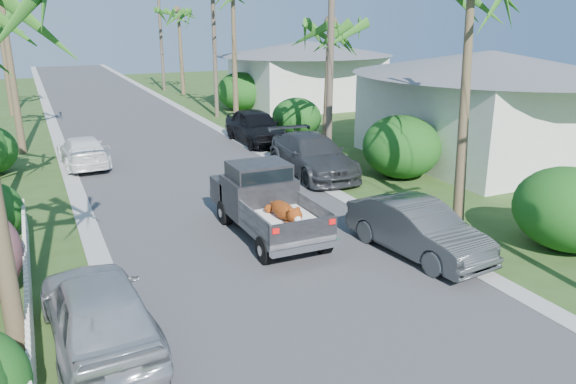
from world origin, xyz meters
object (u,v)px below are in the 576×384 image
parked_car_rf (256,127)px  utility_pole_d (161,37)px  parked_car_rn (418,229)px  utility_pole_b (330,59)px  pickup_truck (263,199)px  parked_car_ln (98,311)px  utility_pole_c (214,44)px  parked_car_rm (312,155)px  house_right_far (305,76)px  palm_r_b (329,23)px  parked_car_lf (83,152)px  house_right_near (485,110)px  palm_r_d (179,10)px

parked_car_rf → utility_pole_d: 23.89m
parked_car_rn → utility_pole_b: 9.66m
pickup_truck → utility_pole_b: 8.15m
parked_car_ln → utility_pole_c: bearing=-115.9°
parked_car_rn → parked_car_rm: size_ratio=0.80×
house_right_far → pickup_truck: bearing=-119.4°
palm_r_b → utility_pole_b: 2.61m
parked_car_rn → parked_car_lf: bearing=110.4°
pickup_truck → house_right_near: (12.51, 4.24, 1.21)m
parked_car_rm → parked_car_lf: bearing=150.4°
parked_car_lf → parked_car_ln: bearing=82.9°
parked_car_lf → palm_r_b: bearing=159.9°
parked_car_rm → utility_pole_d: 30.42m
parked_car_lf → parked_car_rn: bearing=114.9°
house_right_far → house_right_near: bearing=-90.0°
parked_car_rm → parked_car_ln: size_ratio=1.20×
parked_car_ln → palm_r_d: (11.27, 36.71, 5.95)m
parked_car_rn → house_right_near: 12.20m
parked_car_lf → parked_car_rf: bearing=-174.6°
palm_r_b → house_right_near: bearing=-25.1°
house_right_far → palm_r_d: bearing=123.0°
utility_pole_b → utility_pole_d: same height
palm_r_b → house_right_near: size_ratio=0.80×
utility_pole_b → utility_pole_d: size_ratio=1.00×
parked_car_ln → palm_r_b: bearing=-137.3°
parked_car_rn → utility_pole_b: bearing=69.8°
parked_car_rf → palm_r_d: palm_r_d is taller
pickup_truck → house_right_far: bearing=60.6°
parked_car_rn → palm_r_b: 12.21m
parked_car_rm → palm_r_b: 5.88m
palm_r_d → parked_car_rf: bearing=-94.4°
house_right_far → utility_pole_b: 18.71m
parked_car_rf → parked_car_rn: bearing=-94.3°
house_right_near → utility_pole_c: (-7.40, 16.00, 2.38)m
house_right_near → utility_pole_b: utility_pole_b is taller
parked_car_rn → pickup_truck: bearing=125.5°
parked_car_lf → utility_pole_d: utility_pole_d is taller
parked_car_rn → utility_pole_c: size_ratio=0.49×
parked_car_lf → utility_pole_d: size_ratio=0.49×
palm_r_d → utility_pole_d: utility_pole_d is taller
house_right_far → utility_pole_d: size_ratio=1.00×
utility_pole_b → pickup_truck: bearing=-134.3°
parked_car_ln → utility_pole_d: size_ratio=0.51×
utility_pole_b → utility_pole_c: (0.00, 15.00, 0.00)m
utility_pole_b → palm_r_d: bearing=88.1°
parked_car_rf → parked_car_ln: (-9.68, -16.13, -0.07)m
parked_car_ln → utility_pole_b: size_ratio=0.51×
pickup_truck → parked_car_ln: bearing=-139.6°
pickup_truck → palm_r_d: bearing=79.4°
parked_car_lf → palm_r_b: (10.20, -3.20, 5.31)m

